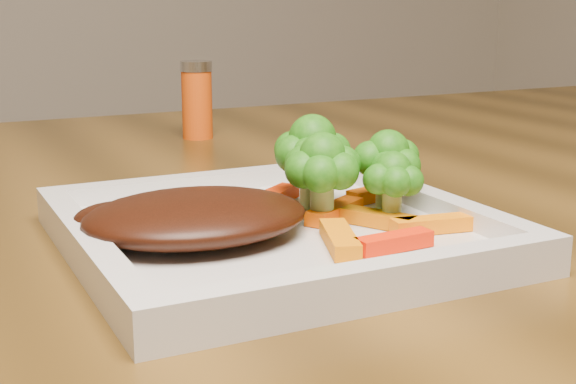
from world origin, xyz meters
name	(u,v)px	position (x,y,z in m)	size (l,w,h in m)	color
plate	(275,238)	(-0.15, -0.32, 0.76)	(0.27, 0.27, 0.01)	silver
steak	(196,217)	(-0.21, -0.32, 0.78)	(0.15, 0.11, 0.03)	black
broccoli_0	(312,162)	(-0.10, -0.28, 0.80)	(0.07, 0.07, 0.07)	#1F6F12
broccoli_1	(387,170)	(-0.06, -0.32, 0.79)	(0.06, 0.06, 0.06)	#2D7814
broccoli_2	(392,184)	(-0.08, -0.35, 0.79)	(0.05, 0.05, 0.06)	#2F6911
broccoli_3	(322,180)	(-0.12, -0.32, 0.79)	(0.06, 0.06, 0.06)	#316B11
carrot_0	(394,242)	(-0.11, -0.39, 0.77)	(0.05, 0.01, 0.01)	#FF2404
carrot_1	(431,225)	(-0.06, -0.37, 0.77)	(0.05, 0.01, 0.01)	orange
carrot_2	(340,239)	(-0.13, -0.37, 0.77)	(0.06, 0.02, 0.01)	orange
carrot_3	(376,193)	(-0.05, -0.28, 0.77)	(0.05, 0.01, 0.01)	#D14F03
carrot_4	(274,197)	(-0.13, -0.26, 0.77)	(0.06, 0.02, 0.01)	#EC3003
carrot_5	(378,219)	(-0.09, -0.34, 0.77)	(0.05, 0.01, 0.01)	orange
carrot_6	(335,211)	(-0.10, -0.31, 0.77)	(0.06, 0.02, 0.01)	#F65804
spice_shaker	(197,100)	(-0.06, 0.11, 0.80)	(0.04, 0.04, 0.09)	#D3470B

